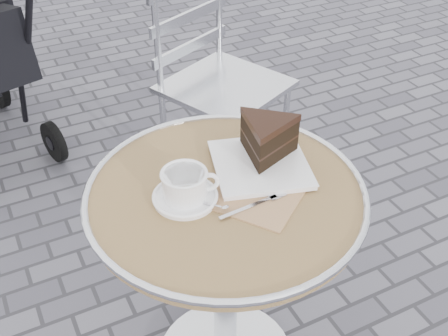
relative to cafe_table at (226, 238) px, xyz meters
name	(u,v)px	position (x,y,z in m)	size (l,w,h in m)	color
cafe_table	(226,238)	(0.00, 0.00, 0.00)	(0.72, 0.72, 0.74)	silver
cappuccino_set	(186,188)	(-0.10, 0.02, 0.20)	(0.16, 0.17, 0.08)	white
cake_plate_set	(265,144)	(0.15, 0.06, 0.22)	(0.36, 0.38, 0.13)	#AA7D5D
bistro_chair	(206,57)	(0.38, 0.94, 0.04)	(0.58, 0.58, 0.97)	silver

